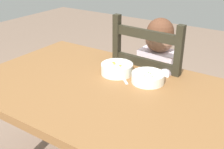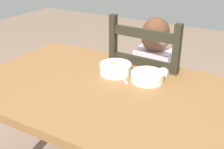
{
  "view_description": "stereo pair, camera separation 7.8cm",
  "coord_description": "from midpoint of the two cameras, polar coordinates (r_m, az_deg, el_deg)",
  "views": [
    {
      "loc": [
        0.72,
        -0.96,
        1.35
      ],
      "look_at": [
        0.04,
        0.05,
        0.79
      ],
      "focal_mm": 44.85,
      "sensor_mm": 36.0,
      "label": 1
    },
    {
      "loc": [
        0.65,
        -1.0,
        1.35
      ],
      "look_at": [
        0.04,
        0.05,
        0.79
      ],
      "focal_mm": 44.85,
      "sensor_mm": 36.0,
      "label": 2
    }
  ],
  "objects": [
    {
      "name": "bowl_of_peas",
      "position": [
        1.38,
        5.61,
        -0.4
      ],
      "size": [
        0.16,
        0.16,
        0.05
      ],
      "color": "white",
      "rests_on": "dining_table"
    },
    {
      "name": "dining_chair",
      "position": [
        1.79,
        6.49,
        -4.44
      ],
      "size": [
        0.44,
        0.44,
        1.0
      ],
      "color": "black",
      "rests_on": "ground"
    },
    {
      "name": "bowl_of_carrots",
      "position": [
        1.46,
        -0.96,
        1.28
      ],
      "size": [
        0.17,
        0.17,
        0.06
      ],
      "color": "white",
      "rests_on": "dining_table"
    },
    {
      "name": "spoon",
      "position": [
        1.44,
        0.23,
        -0.22
      ],
      "size": [
        0.11,
        0.11,
        0.01
      ],
      "color": "silver",
      "rests_on": "dining_table"
    },
    {
      "name": "child_figure",
      "position": [
        1.71,
        6.76,
        0.42
      ],
      "size": [
        0.32,
        0.31,
        0.98
      ],
      "color": "silver",
      "rests_on": "ground"
    },
    {
      "name": "dining_table",
      "position": [
        1.4,
        -4.18,
        -6.37
      ],
      "size": [
        1.25,
        0.82,
        0.74
      ],
      "color": "brown",
      "rests_on": "ground"
    }
  ]
}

